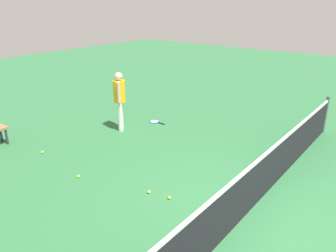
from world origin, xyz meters
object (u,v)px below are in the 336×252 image
tennis_ball_stray_left (43,152)px  player_near_side (120,96)px  tennis_ball_baseline (169,198)px  tennis_ball_midcourt (79,176)px  tennis_racket_near_player (155,122)px  tennis_ball_by_net (149,192)px

tennis_ball_stray_left → player_near_side: bearing=171.2°
tennis_ball_baseline → tennis_ball_midcourt: bearing=-74.8°
tennis_ball_midcourt → tennis_ball_stray_left: (-0.21, -1.69, 0.00)m
tennis_racket_near_player → tennis_ball_stray_left: tennis_ball_stray_left is taller
player_near_side → tennis_ball_by_net: size_ratio=25.76×
player_near_side → tennis_racket_near_player: size_ratio=2.89×
tennis_racket_near_player → tennis_ball_by_net: tennis_ball_by_net is taller
tennis_racket_near_player → tennis_ball_baseline: (3.13, 2.99, 0.02)m
tennis_ball_baseline → tennis_ball_stray_left: same height
tennis_ball_midcourt → tennis_ball_baseline: size_ratio=1.00×
tennis_ball_midcourt → tennis_ball_baseline: same height
tennis_ball_baseline → tennis_ball_stray_left: size_ratio=1.00×
tennis_ball_midcourt → tennis_ball_stray_left: same height
tennis_ball_midcourt → tennis_ball_baseline: 2.12m
tennis_racket_near_player → tennis_ball_stray_left: 3.55m
player_near_side → tennis_ball_baseline: 4.05m
player_near_side → tennis_racket_near_player: bearing=161.0°
tennis_ball_baseline → tennis_ball_stray_left: (0.34, -3.74, 0.00)m
player_near_side → tennis_ball_midcourt: bearing=27.2°
player_near_side → tennis_ball_baseline: bearing=59.0°
player_near_side → tennis_racket_near_player: (-1.10, 0.38, -1.00)m
player_near_side → tennis_ball_midcourt: player_near_side is taller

